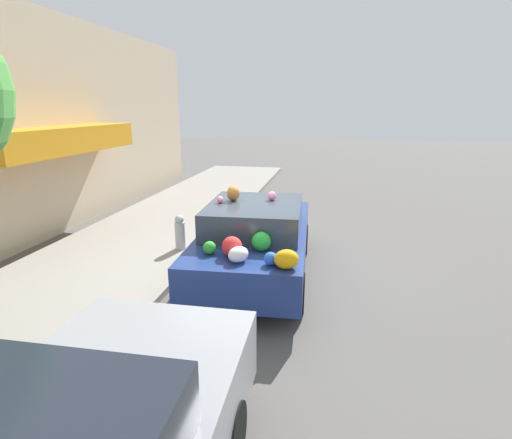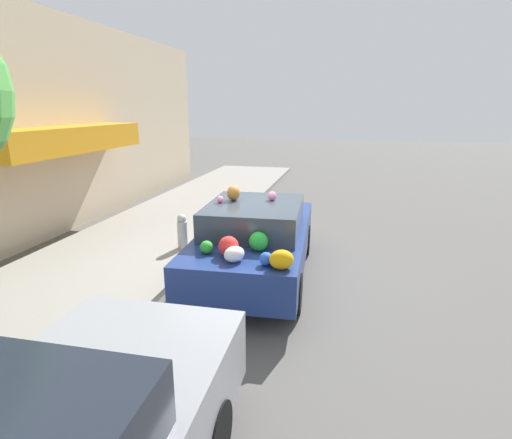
# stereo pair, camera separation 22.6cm
# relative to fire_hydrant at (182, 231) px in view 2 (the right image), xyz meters

# --- Properties ---
(ground_plane) EXTENTS (60.00, 60.00, 0.00)m
(ground_plane) POSITION_rel_fire_hydrant_xyz_m (-0.71, -1.56, -0.46)
(ground_plane) COLOR #565451
(sidewalk_curb) EXTENTS (24.00, 3.20, 0.11)m
(sidewalk_curb) POSITION_rel_fire_hydrant_xyz_m (-0.71, 1.14, -0.40)
(sidewalk_curb) COLOR gray
(sidewalk_curb) RESTS_ON ground
(building_facade) EXTENTS (18.00, 1.20, 4.89)m
(building_facade) POSITION_rel_fire_hydrant_xyz_m (-0.62, 3.35, 1.96)
(building_facade) COLOR #C6B293
(building_facade) RESTS_ON ground
(fire_hydrant) EXTENTS (0.20, 0.20, 0.70)m
(fire_hydrant) POSITION_rel_fire_hydrant_xyz_m (0.00, 0.00, 0.00)
(fire_hydrant) COLOR #B2B2B7
(fire_hydrant) RESTS_ON sidewalk_curb
(art_car) EXTENTS (4.01, 1.93, 1.59)m
(art_car) POSITION_rel_fire_hydrant_xyz_m (-0.77, -1.69, 0.24)
(art_car) COLOR navy
(art_car) RESTS_ON ground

